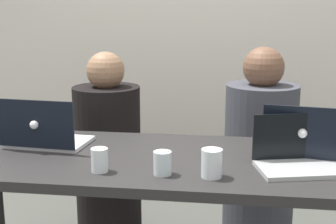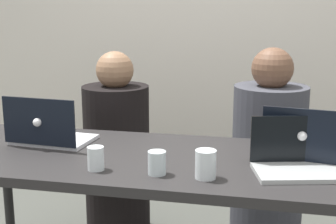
{
  "view_description": "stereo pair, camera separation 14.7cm",
  "coord_description": "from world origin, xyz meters",
  "px_view_note": "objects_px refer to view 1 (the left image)",
  "views": [
    {
      "loc": [
        0.27,
        -1.87,
        1.35
      ],
      "look_at": [
        0.0,
        0.07,
        0.91
      ],
      "focal_mm": 50.0,
      "sensor_mm": 36.0,
      "label": 1
    },
    {
      "loc": [
        0.41,
        -1.85,
        1.35
      ],
      "look_at": [
        0.0,
        0.07,
        0.91
      ],
      "focal_mm": 50.0,
      "sensor_mm": 36.0,
      "label": 2
    }
  ],
  "objects_px": {
    "laptop_front_right": "(301,157)",
    "laptop_back_left": "(45,136)",
    "water_glass_left": "(100,162)",
    "person_on_left": "(108,157)",
    "laptop_back_right": "(302,145)",
    "water_glass_right": "(212,165)",
    "water_glass_center": "(162,165)",
    "person_on_right": "(259,160)"
  },
  "relations": [
    {
      "from": "person_on_left",
      "to": "laptop_back_right",
      "type": "relative_size",
      "value": 3.12
    },
    {
      "from": "person_on_left",
      "to": "laptop_back_right",
      "type": "height_order",
      "value": "person_on_left"
    },
    {
      "from": "laptop_front_right",
      "to": "person_on_left",
      "type": "bearing_deg",
      "value": 129.52
    },
    {
      "from": "person_on_right",
      "to": "laptop_front_right",
      "type": "height_order",
      "value": "person_on_right"
    },
    {
      "from": "laptop_back_right",
      "to": "laptop_back_left",
      "type": "xyz_separation_m",
      "value": [
        -1.14,
        -0.01,
        -0.0
      ]
    },
    {
      "from": "person_on_left",
      "to": "laptop_front_right",
      "type": "xyz_separation_m",
      "value": [
        0.98,
        -0.73,
        0.28
      ]
    },
    {
      "from": "person_on_right",
      "to": "laptop_back_right",
      "type": "xyz_separation_m",
      "value": [
        0.13,
        -0.58,
        0.27
      ]
    },
    {
      "from": "laptop_front_right",
      "to": "water_glass_left",
      "type": "height_order",
      "value": "laptop_front_right"
    },
    {
      "from": "laptop_back_right",
      "to": "laptop_front_right",
      "type": "xyz_separation_m",
      "value": [
        -0.03,
        -0.15,
        -0.01
      ]
    },
    {
      "from": "water_glass_right",
      "to": "person_on_right",
      "type": "bearing_deg",
      "value": 75.13
    },
    {
      "from": "person_on_right",
      "to": "water_glass_center",
      "type": "height_order",
      "value": "person_on_right"
    },
    {
      "from": "laptop_back_right",
      "to": "water_glass_left",
      "type": "bearing_deg",
      "value": 29.83
    },
    {
      "from": "person_on_left",
      "to": "water_glass_right",
      "type": "relative_size",
      "value": 10.24
    },
    {
      "from": "water_glass_left",
      "to": "water_glass_right",
      "type": "bearing_deg",
      "value": -0.12
    },
    {
      "from": "laptop_back_left",
      "to": "water_glass_left",
      "type": "relative_size",
      "value": 4.05
    },
    {
      "from": "person_on_left",
      "to": "water_glass_left",
      "type": "distance_m",
      "value": 0.95
    },
    {
      "from": "laptop_back_right",
      "to": "laptop_back_left",
      "type": "relative_size",
      "value": 0.94
    },
    {
      "from": "water_glass_right",
      "to": "water_glass_left",
      "type": "bearing_deg",
      "value": 179.88
    },
    {
      "from": "laptop_front_right",
      "to": "water_glass_right",
      "type": "xyz_separation_m",
      "value": [
        -0.34,
        -0.15,
        0.0
      ]
    },
    {
      "from": "water_glass_center",
      "to": "water_glass_right",
      "type": "xyz_separation_m",
      "value": [
        0.19,
        -0.0,
        0.01
      ]
    },
    {
      "from": "laptop_back_right",
      "to": "laptop_back_left",
      "type": "distance_m",
      "value": 1.14
    },
    {
      "from": "water_glass_left",
      "to": "laptop_front_right",
      "type": "bearing_deg",
      "value": 10.74
    },
    {
      "from": "water_glass_center",
      "to": "laptop_back_left",
      "type": "bearing_deg",
      "value": 153.62
    },
    {
      "from": "person_on_left",
      "to": "laptop_back_right",
      "type": "distance_m",
      "value": 1.2
    },
    {
      "from": "person_on_left",
      "to": "water_glass_right",
      "type": "distance_m",
      "value": 1.13
    },
    {
      "from": "person_on_left",
      "to": "laptop_back_right",
      "type": "xyz_separation_m",
      "value": [
        1.01,
        -0.58,
        0.29
      ]
    },
    {
      "from": "laptop_back_left",
      "to": "person_on_left",
      "type": "bearing_deg",
      "value": -97.24
    },
    {
      "from": "laptop_back_right",
      "to": "laptop_front_right",
      "type": "height_order",
      "value": "laptop_back_right"
    },
    {
      "from": "laptop_back_right",
      "to": "water_glass_center",
      "type": "height_order",
      "value": "laptop_back_right"
    },
    {
      "from": "laptop_back_right",
      "to": "laptop_front_right",
      "type": "distance_m",
      "value": 0.16
    },
    {
      "from": "laptop_front_right",
      "to": "laptop_back_left",
      "type": "xyz_separation_m",
      "value": [
        -1.11,
        0.14,
        0.0
      ]
    },
    {
      "from": "water_glass_left",
      "to": "water_glass_center",
      "type": "height_order",
      "value": "water_glass_left"
    },
    {
      "from": "person_on_right",
      "to": "water_glass_left",
      "type": "distance_m",
      "value": 1.13
    },
    {
      "from": "laptop_front_right",
      "to": "water_glass_left",
      "type": "relative_size",
      "value": 4.21
    },
    {
      "from": "laptop_front_right",
      "to": "water_glass_right",
      "type": "bearing_deg",
      "value": -170.45
    },
    {
      "from": "laptop_back_right",
      "to": "water_glass_right",
      "type": "distance_m",
      "value": 0.48
    },
    {
      "from": "water_glass_left",
      "to": "water_glass_right",
      "type": "height_order",
      "value": "water_glass_right"
    },
    {
      "from": "laptop_back_right",
      "to": "water_glass_right",
      "type": "bearing_deg",
      "value": 48.47
    },
    {
      "from": "person_on_right",
      "to": "laptop_back_left",
      "type": "xyz_separation_m",
      "value": [
        -1.0,
        -0.59,
        0.27
      ]
    },
    {
      "from": "laptop_front_right",
      "to": "water_glass_left",
      "type": "distance_m",
      "value": 0.79
    },
    {
      "from": "person_on_left",
      "to": "water_glass_center",
      "type": "distance_m",
      "value": 1.03
    },
    {
      "from": "laptop_back_left",
      "to": "person_on_right",
      "type": "bearing_deg",
      "value": -144.49
    }
  ]
}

